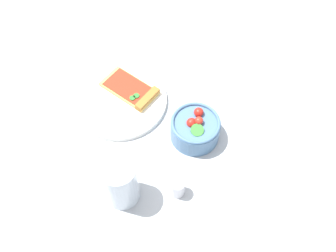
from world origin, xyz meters
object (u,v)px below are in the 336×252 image
(plate, at_px, (120,100))
(soda_glass, at_px, (120,183))
(salad_bowl, at_px, (195,128))
(paper_napkin, at_px, (218,60))
(pizza_slice_main, at_px, (133,90))
(pepper_shaker, at_px, (177,186))

(plate, distance_m, soda_glass, 0.27)
(salad_bowl, xyz_separation_m, paper_napkin, (-0.15, 0.22, -0.03))
(pizza_slice_main, distance_m, pepper_shaker, 0.31)
(plate, xyz_separation_m, pepper_shaker, (0.30, -0.05, 0.02))
(pizza_slice_main, height_order, paper_napkin, pizza_slice_main)
(plate, bearing_deg, soda_glass, -34.94)
(salad_bowl, bearing_deg, pizza_slice_main, -168.85)
(salad_bowl, bearing_deg, plate, -158.79)
(salad_bowl, relative_size, pepper_shaker, 1.94)
(plate, distance_m, paper_napkin, 0.31)
(plate, relative_size, soda_glass, 1.86)
(salad_bowl, distance_m, soda_glass, 0.24)
(pizza_slice_main, relative_size, salad_bowl, 1.33)
(soda_glass, bearing_deg, salad_bowl, 92.91)
(soda_glass, distance_m, paper_napkin, 0.49)
(plate, height_order, pizza_slice_main, pizza_slice_main)
(plate, xyz_separation_m, soda_glass, (0.22, -0.15, 0.06))
(paper_napkin, xyz_separation_m, pepper_shaker, (0.23, -0.36, 0.03))
(plate, bearing_deg, salad_bowl, 21.21)
(paper_napkin, bearing_deg, plate, -101.56)
(soda_glass, xyz_separation_m, pepper_shaker, (0.08, 0.10, -0.03))
(plate, bearing_deg, paper_napkin, 78.44)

